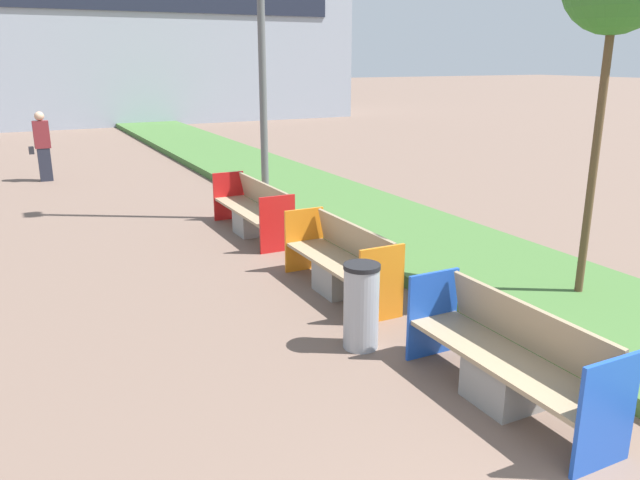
{
  "coord_description": "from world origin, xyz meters",
  "views": [
    {
      "loc": [
        -2.92,
        -0.67,
        3.07
      ],
      "look_at": [
        0.9,
        6.87,
        0.6
      ],
      "focal_mm": 35.0,
      "sensor_mm": 36.0,
      "label": 1
    }
  ],
  "objects": [
    {
      "name": "planter_grass_strip",
      "position": [
        3.2,
        12.0,
        0.09
      ],
      "size": [
        2.8,
        120.0,
        0.18
      ],
      "color": "#426B33",
      "rests_on": "ground"
    },
    {
      "name": "building_backdrop",
      "position": [
        4.0,
        32.18,
        5.15
      ],
      "size": [
        20.4,
        5.66,
        10.3
      ],
      "color": "#939EAD",
      "rests_on": "ground"
    },
    {
      "name": "bench_blue_frame",
      "position": [
        0.94,
        3.15,
        0.37
      ],
      "size": [
        0.65,
        2.22,
        0.94
      ],
      "color": "gray",
      "rests_on": "ground"
    },
    {
      "name": "bench_orange_frame",
      "position": [
        0.94,
        6.32,
        0.37
      ],
      "size": [
        0.65,
        2.19,
        0.94
      ],
      "color": "gray",
      "rests_on": "ground"
    },
    {
      "name": "bench_red_frame",
      "position": [
        0.94,
        9.62,
        0.38
      ],
      "size": [
        0.65,
        2.47,
        0.94
      ],
      "color": "gray",
      "rests_on": "ground"
    },
    {
      "name": "litter_bin",
      "position": [
        0.32,
        4.74,
        0.48
      ],
      "size": [
        0.4,
        0.4,
        0.96
      ],
      "color": "#9EA0A5",
      "rests_on": "ground"
    },
    {
      "name": "pedestrian_walking",
      "position": [
        -2.04,
        16.82,
        0.91
      ],
      "size": [
        0.53,
        0.24,
        1.78
      ],
      "color": "#232633",
      "rests_on": "ground"
    }
  ]
}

